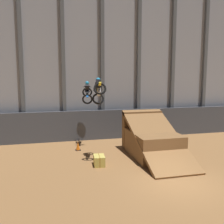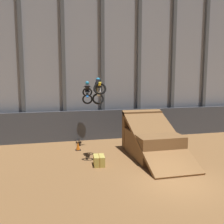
{
  "view_description": "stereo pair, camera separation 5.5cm",
  "coord_description": "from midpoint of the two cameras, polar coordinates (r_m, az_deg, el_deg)",
  "views": [
    {
      "loc": [
        -5.83,
        -10.7,
        5.06
      ],
      "look_at": [
        -1.78,
        5.65,
        2.68
      ],
      "focal_mm": 42.0,
      "sensor_mm": 36.0,
      "label": 1
    },
    {
      "loc": [
        -5.77,
        -10.72,
        5.06
      ],
      "look_at": [
        -1.78,
        5.65,
        2.68
      ],
      "focal_mm": 42.0,
      "sensor_mm": 36.0,
      "label": 2
    }
  ],
  "objects": [
    {
      "name": "ground_plane",
      "position": [
        13.19,
        13.86,
        -14.77
      ],
      "size": [
        60.0,
        60.0,
        0.0
      ],
      "primitive_type": "plane",
      "color": "olive"
    },
    {
      "name": "rider_bike_left_air",
      "position": [
        18.85,
        -5.49,
        4.22
      ],
      "size": [
        0.96,
        1.89,
        1.64
      ],
      "rotation": [
        0.29,
        0.0,
        -0.15
      ],
      "color": "black"
    },
    {
      "name": "lower_barrier",
      "position": [
        21.17,
        2.24,
        -2.57
      ],
      "size": [
        31.36,
        0.2,
        2.33
      ],
      "color": "#474C56",
      "rests_on": "ground_plane"
    },
    {
      "name": "rider_bike_right_air",
      "position": [
        15.46,
        -2.99,
        4.74
      ],
      "size": [
        0.89,
        1.74,
        1.67
      ],
      "rotation": [
        -0.5,
        0.0,
        -0.1
      ],
      "color": "black"
    },
    {
      "name": "hay_bale_trackside",
      "position": [
        15.05,
        -2.92,
        -10.49
      ],
      "size": [
        0.68,
        0.95,
        0.57
      ],
      "rotation": [
        0.0,
        0.0,
        1.47
      ],
      "color": "#CCB751",
      "rests_on": "ground_plane"
    },
    {
      "name": "dirt_ramp",
      "position": [
        17.04,
        8.39,
        -6.11
      ],
      "size": [
        2.77,
        5.95,
        2.76
      ],
      "color": "brown",
      "rests_on": "ground_plane"
    },
    {
      "name": "traffic_cone_near_ramp",
      "position": [
        18.06,
        -7.5,
        -7.38
      ],
      "size": [
        0.36,
        0.36,
        0.58
      ],
      "color": "black",
      "rests_on": "ground_plane"
    },
    {
      "name": "arena_back_wall",
      "position": [
        21.56,
        1.75,
        11.42
      ],
      "size": [
        32.0,
        0.4,
        12.67
      ],
      "color": "#A3A8B2",
      "rests_on": "ground_plane"
    }
  ]
}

